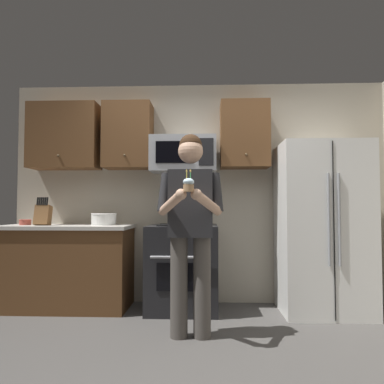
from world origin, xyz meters
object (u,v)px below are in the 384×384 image
knife_block (43,215)px  bowl_large_white (104,219)px  bowl_small_colored (25,222)px  microwave (183,155)px  oven_range (183,267)px  cupcake (189,185)px  person (190,221)px  refrigerator (322,228)px

knife_block → bowl_large_white: size_ratio=1.13×
bowl_small_colored → bowl_large_white: bearing=0.5°
microwave → bowl_large_white: 1.16m
oven_range → cupcake: (0.12, -1.17, 0.83)m
person → cupcake: person is taller
refrigerator → bowl_small_colored: bearing=178.5°
microwave → refrigerator: microwave is taller
bowl_large_white → person: person is taller
microwave → bowl_large_white: (-0.89, -0.06, -0.73)m
bowl_large_white → knife_block: bearing=-172.5°
microwave → cupcake: size_ratio=4.26×
bowl_small_colored → microwave: bearing=2.2°
bowl_large_white → bowl_small_colored: 0.90m
oven_range → knife_block: size_ratio=2.91×
bowl_large_white → refrigerator: bearing=-2.3°
oven_range → microwave: 1.26m
refrigerator → knife_block: refrigerator is taller
knife_block → cupcake: (1.68, -1.14, 0.26)m
bowl_large_white → microwave: bearing=4.0°
microwave → person: bearing=-82.6°
refrigerator → oven_range: bearing=178.5°
oven_range → bowl_small_colored: 1.86m
knife_block → bowl_large_white: bearing=7.5°
knife_block → person: size_ratio=0.18×
bowl_large_white → bowl_small_colored: (-0.90, -0.01, -0.04)m
oven_range → cupcake: bearing=-83.9°
microwave → knife_block: bearing=-174.5°
oven_range → bowl_small_colored: bearing=178.4°
oven_range → bowl_small_colored: (-1.79, 0.05, 0.49)m
person → bowl_large_white: bearing=138.7°
oven_range → cupcake: size_ratio=5.36×
knife_block → cupcake: size_ratio=1.84×
microwave → bowl_small_colored: bearing=-177.8°
cupcake → bowl_large_white: bearing=129.8°
refrigerator → bowl_small_colored: size_ratio=13.52×
oven_range → person: (0.12, -0.84, 0.53)m
person → cupcake: (-0.00, -0.33, 0.30)m
bowl_small_colored → cupcake: bearing=-32.3°
cupcake → person: bearing=90.0°
oven_range → refrigerator: refrigerator is taller
refrigerator → bowl_large_white: size_ratio=6.33×
oven_range → knife_block: bearing=-178.9°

